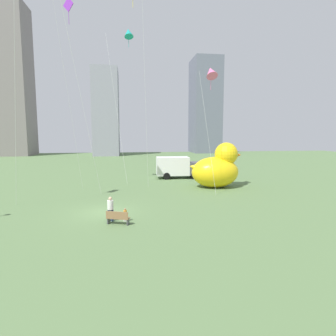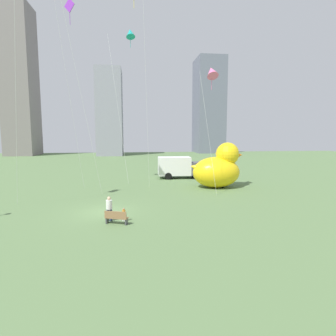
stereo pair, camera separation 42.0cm
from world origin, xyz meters
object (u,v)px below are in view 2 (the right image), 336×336
at_px(kite_teal, 130,33).
at_px(giant_inflatable_duck, 218,168).
at_px(kite_purple, 71,18).
at_px(person_adult, 109,208).
at_px(person_child, 124,214).
at_px(kite_pink, 212,72).
at_px(box_truck, 179,167).
at_px(park_bench, 116,217).

bearing_deg(kite_teal, giant_inflatable_duck, -34.88).
relative_size(giant_inflatable_duck, kite_purple, 0.33).
relative_size(person_adult, kite_purple, 0.09).
distance_m(person_child, kite_pink, 16.37).
distance_m(box_truck, kite_purple, 20.98).
distance_m(kite_teal, kite_purple, 10.23).
height_order(box_truck, kite_purple, kite_purple).
relative_size(person_adult, person_child, 1.83).
height_order(person_adult, box_truck, box_truck).
bearing_deg(person_adult, kite_pink, 41.49).
distance_m(person_adult, box_truck, 19.62).
bearing_deg(park_bench, kite_teal, 86.78).
bearing_deg(box_truck, kite_teal, -175.65).
bearing_deg(kite_teal, person_adult, -95.00).
height_order(person_child, box_truck, box_truck).
xyz_separation_m(box_truck, kite_purple, (-11.53, -9.07, 14.99)).
xyz_separation_m(park_bench, kite_purple, (-4.26, 9.72, 15.97)).
height_order(box_truck, kite_teal, kite_teal).
bearing_deg(giant_inflatable_duck, park_bench, -131.68).
bearing_deg(kite_purple, person_child, -62.56).
height_order(person_adult, kite_teal, kite_teal).
relative_size(person_child, kite_pink, 0.07).
bearing_deg(kite_teal, park_bench, -93.22).
xyz_separation_m(park_bench, giant_inflatable_duck, (10.46, 11.75, 1.65)).
xyz_separation_m(giant_inflatable_duck, box_truck, (-3.19, 7.05, -0.68)).
bearing_deg(park_bench, giant_inflatable_duck, 48.32).
bearing_deg(box_truck, person_child, -110.44).
xyz_separation_m(kite_purple, kite_pink, (13.05, -0.72, -4.61)).
height_order(park_bench, box_truck, box_truck).
relative_size(park_bench, person_adult, 0.93).
distance_m(park_bench, kite_purple, 19.17).
xyz_separation_m(person_adult, giant_inflatable_duck, (10.96, 10.96, 1.18)).
bearing_deg(kite_pink, box_truck, 98.85).
bearing_deg(giant_inflatable_duck, kite_teal, 145.12).
height_order(person_adult, giant_inflatable_duck, giant_inflatable_duck).
xyz_separation_m(person_adult, kite_teal, (1.53, 17.54, 17.18)).
bearing_deg(box_truck, park_bench, -111.14).
bearing_deg(person_adult, kite_purple, 112.79).
bearing_deg(person_adult, person_child, -11.21).
distance_m(park_bench, box_truck, 20.17).
xyz_separation_m(box_truck, kite_teal, (-6.24, -0.47, 16.68)).
distance_m(park_bench, kite_teal, 25.46).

